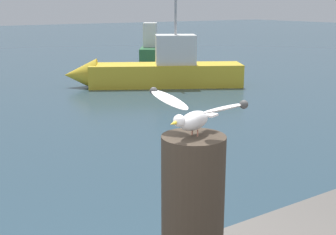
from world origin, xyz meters
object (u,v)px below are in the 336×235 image
Objects in this scene: mooring_post at (193,211)px; seagull at (194,114)px; boat_yellow at (152,71)px; boat_green at (151,51)px.

mooring_post is 1.45× the size of seagull.
boat_yellow is 5.90m from boat_green.
seagull is at bearing -161.61° from mooring_post.
mooring_post reaches higher than boat_green.
mooring_post is at bearing 18.39° from seagull.
boat_yellow is 1.58× the size of boat_green.
mooring_post is at bearing -120.64° from boat_yellow.
mooring_post is 0.24× the size of boat_green.
boat_yellow reaches higher than seagull.
mooring_post is 0.15× the size of boat_yellow.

